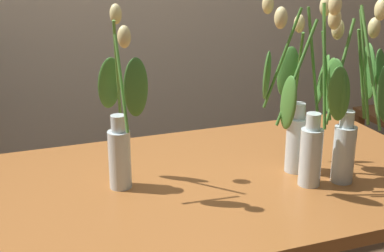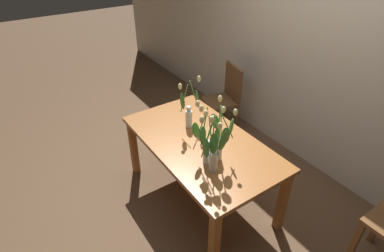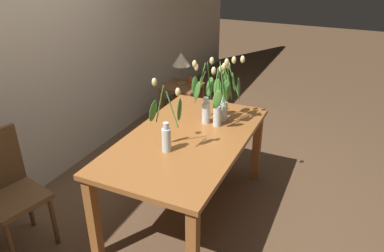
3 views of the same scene
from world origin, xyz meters
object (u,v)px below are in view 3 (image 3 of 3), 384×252
dining_chair (6,187)px  side_table (182,94)px  tulip_vase_1 (204,100)px  dining_table (187,147)px  pillar_candle (190,80)px  table_lamp (181,60)px  tulip_vase_3 (219,104)px  tulip_vase_0 (227,96)px  tulip_vase_2 (166,128)px

dining_chair → side_table: size_ratio=1.69×
tulip_vase_1 → dining_chair: bearing=138.2°
dining_table → pillar_candle: dining_table is taller
dining_table → side_table: size_ratio=2.91×
side_table → table_lamp: table_lamp is taller
table_lamp → dining_chair: bearing=174.7°
tulip_vase_3 → table_lamp: size_ratio=1.47×
tulip_vase_0 → table_lamp: tulip_vase_0 is taller
table_lamp → tulip_vase_2: bearing=-157.0°
tulip_vase_2 → pillar_candle: tulip_vase_2 is taller
tulip_vase_0 → tulip_vase_1: (-0.10, 0.17, -0.03)m
tulip_vase_1 → pillar_candle: size_ratio=7.51×
tulip_vase_0 → table_lamp: (1.16, 1.00, -0.12)m
side_table → tulip_vase_3: bearing=-142.7°
tulip_vase_3 → dining_chair: size_ratio=0.63×
dining_table → pillar_candle: size_ratio=21.33×
tulip_vase_0 → side_table: size_ratio=1.06×
dining_table → tulip_vase_1: (0.30, -0.01, 0.30)m
tulip_vase_1 → dining_chair: size_ratio=0.61×
tulip_vase_0 → tulip_vase_1: tulip_vase_0 is taller
dining_chair → tulip_vase_0: bearing=-43.6°
dining_table → dining_chair: 1.37m
dining_chair → pillar_candle: 2.55m
tulip_vase_0 → side_table: 1.58m
dining_table → table_lamp: bearing=27.5°
tulip_vase_1 → tulip_vase_2: bearing=174.4°
tulip_vase_0 → pillar_candle: 1.59m
dining_table → tulip_vase_2: 0.38m
dining_table → tulip_vase_2: (-0.26, 0.04, 0.27)m
dining_table → table_lamp: (1.56, 0.81, 0.21)m
table_lamp → tulip_vase_1: bearing=-146.8°
dining_chair → pillar_candle: (2.53, -0.31, 0.06)m
tulip_vase_2 → table_lamp: 1.98m
tulip_vase_1 → table_lamp: (1.26, 0.83, -0.09)m
tulip_vase_0 → tulip_vase_1: size_ratio=1.04×
tulip_vase_0 → tulip_vase_3: bearing=166.6°
dining_table → tulip_vase_0: bearing=-24.3°
tulip_vase_0 → tulip_vase_2: bearing=161.3°
tulip_vase_1 → tulip_vase_2: size_ratio=1.04×
dining_chair → side_table: bearing=-5.8°
tulip_vase_0 → dining_chair: size_ratio=0.63×
dining_table → tulip_vase_0: (0.40, -0.18, 0.33)m
tulip_vase_0 → tulip_vase_3: same height
tulip_vase_2 → pillar_candle: size_ratio=7.21×
pillar_candle → dining_chair: bearing=173.1°
tulip_vase_0 → tulip_vase_2: tulip_vase_0 is taller
dining_chair → pillar_candle: size_ratio=12.40×
tulip_vase_1 → table_lamp: bearing=33.2°
tulip_vase_3 → dining_chair: tulip_vase_3 is taller
dining_table → tulip_vase_2: bearing=171.1°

